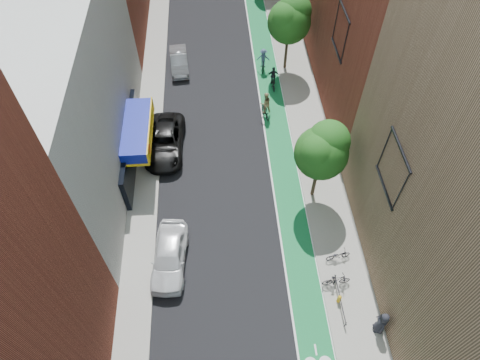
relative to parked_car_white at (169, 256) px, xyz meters
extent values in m
plane|color=black|center=(4.00, -5.53, -0.84)|extent=(160.00, 160.00, 0.00)
cube|color=#126835|center=(8.00, 20.47, -0.83)|extent=(2.00, 68.00, 0.01)
cube|color=gray|center=(-2.00, 20.47, -0.76)|extent=(2.00, 68.00, 0.15)
cube|color=gray|center=(10.50, 20.47, -0.76)|extent=(3.00, 68.00, 0.15)
cube|color=silver|center=(-7.00, 8.47, 5.16)|extent=(8.00, 20.00, 12.00)
cylinder|color=#332619|center=(9.60, 4.47, 0.81)|extent=(0.24, 0.24, 3.30)
sphere|color=#134311|center=(9.60, 4.47, 3.54)|extent=(3.36, 3.36, 3.36)
sphere|color=#134311|center=(10.00, 4.77, 4.26)|extent=(2.64, 2.64, 2.64)
sphere|color=#134311|center=(9.30, 4.17, 4.02)|extent=(2.40, 2.40, 2.40)
cylinder|color=#332619|center=(9.60, 18.47, 0.89)|extent=(0.24, 0.24, 3.47)
sphere|color=#134311|center=(9.60, 18.47, 3.76)|extent=(3.53, 3.53, 3.53)
sphere|color=#134311|center=(10.00, 18.77, 4.52)|extent=(2.77, 2.77, 2.77)
sphere|color=#134311|center=(9.30, 18.17, 4.26)|extent=(2.52, 2.52, 2.52)
imported|color=silver|center=(0.00, 0.00, 0.00)|extent=(2.39, 5.08, 1.68)
imported|color=black|center=(-0.60, 9.51, -0.04)|extent=(2.95, 5.89, 1.60)
imported|color=gray|center=(0.27, 19.28, -0.14)|extent=(1.80, 4.33, 1.39)
imported|color=black|center=(7.20, 12.54, -0.36)|extent=(0.85, 1.67, 0.97)
imported|color=#9B855A|center=(7.20, 12.64, 0.45)|extent=(1.06, 0.91, 1.87)
imported|color=black|center=(8.25, 16.02, -0.40)|extent=(0.62, 1.68, 0.87)
imported|color=black|center=(8.25, 16.12, 0.32)|extent=(0.96, 0.42, 1.62)
imported|color=black|center=(7.67, 18.51, -0.32)|extent=(0.78, 1.77, 1.03)
imported|color=#435B79|center=(7.67, 18.61, 0.34)|extent=(1.16, 0.79, 1.65)
imported|color=black|center=(9.80, -2.20, -0.18)|extent=(1.72, 0.57, 1.02)
imported|color=black|center=(10.27, -0.55, -0.28)|extent=(1.62, 0.78, 0.81)
imported|color=black|center=(11.60, -4.99, 0.25)|extent=(0.70, 0.98, 1.88)
cylinder|color=gold|center=(9.76, -3.26, -0.45)|extent=(0.21, 0.21, 0.49)
sphere|color=gold|center=(9.76, -3.26, -0.14)|extent=(0.23, 0.23, 0.23)
camera|label=1|loc=(3.39, -12.50, 23.17)|focal=32.00mm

